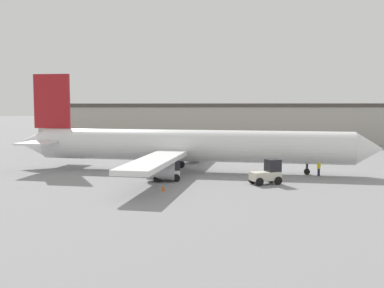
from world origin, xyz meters
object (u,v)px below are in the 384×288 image
airplane (184,146)px  safety_cone_near (163,188)px  ground_crew_worker (319,168)px  baggage_tug (268,173)px  belt_loader_truck (168,171)px

airplane → safety_cone_near: (-1.89, -12.80, -2.85)m
ground_crew_worker → baggage_tug: baggage_tug is taller
ground_crew_worker → baggage_tug: size_ratio=0.52×
safety_cone_near → belt_loader_truck: bearing=87.8°
ground_crew_worker → safety_cone_near: size_ratio=3.23×
ground_crew_worker → belt_loader_truck: belt_loader_truck is taller
airplane → baggage_tug: airplane is taller
baggage_tug → belt_loader_truck: size_ratio=1.10×
baggage_tug → safety_cone_near: 11.29m
ground_crew_worker → baggage_tug: (-6.74, -5.18, 0.21)m
baggage_tug → safety_cone_near: baggage_tug is taller
ground_crew_worker → belt_loader_truck: (-17.16, -3.06, 0.11)m
airplane → baggage_tug: bearing=-34.7°
airplane → ground_crew_worker: airplane is taller
airplane → belt_loader_truck: size_ratio=14.52×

